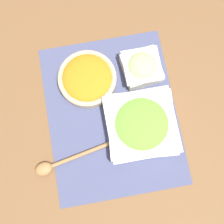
% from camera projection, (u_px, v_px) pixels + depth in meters
% --- Properties ---
extents(ground_plane, '(3.00, 3.00, 0.00)m').
position_uv_depth(ground_plane, '(112.00, 114.00, 0.96)').
color(ground_plane, brown).
extents(placemat, '(0.50, 0.39, 0.00)m').
position_uv_depth(placemat, '(112.00, 114.00, 0.96)').
color(placemat, '#474C70').
rests_on(placemat, ground_plane).
extents(lettuce_bowl, '(0.21, 0.21, 0.06)m').
position_uv_depth(lettuce_bowl, '(141.00, 125.00, 0.92)').
color(lettuce_bowl, white).
rests_on(lettuce_bowl, placemat).
extents(carrot_bowl, '(0.18, 0.18, 0.05)m').
position_uv_depth(carrot_bowl, '(87.00, 78.00, 0.95)').
color(carrot_bowl, '#C6B28E').
rests_on(carrot_bowl, placemat).
extents(cucumber_bowl, '(0.12, 0.12, 0.07)m').
position_uv_depth(cucumber_bowl, '(142.00, 67.00, 0.95)').
color(cucumber_bowl, silver).
rests_on(cucumber_bowl, placemat).
extents(wooden_spoon, '(0.07, 0.25, 0.02)m').
position_uv_depth(wooden_spoon, '(60.00, 163.00, 0.92)').
color(wooden_spoon, '#9E7042').
rests_on(wooden_spoon, placemat).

